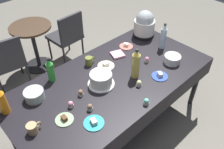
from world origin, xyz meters
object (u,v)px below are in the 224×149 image
at_px(cupcake_cocoa, 139,83).
at_px(frosted_layer_cake, 101,79).
at_px(soda_bottle_lime_soda, 51,70).
at_px(round_cafe_table, 33,39).
at_px(cupcake_mint, 71,104).
at_px(maroon_chair_right, 67,35).
at_px(potluck_table, 112,83).
at_px(cupcake_lemon, 81,93).
at_px(cupcake_rose, 147,60).
at_px(cupcake_berry, 90,107).
at_px(cupcake_vanilla, 146,102).
at_px(soda_bottle_orange_juice, 2,101).
at_px(dessert_plate_sage, 64,119).
at_px(dessert_plate_coral, 126,46).
at_px(maroon_chair_left, 7,60).
at_px(dessert_plate_cobalt, 160,76).
at_px(coffee_mug_tan, 33,128).
at_px(dessert_plate_cream, 106,65).
at_px(dessert_plate_teal, 94,123).
at_px(soda_bottle_water, 163,37).
at_px(glass_salad_bowl, 34,95).
at_px(ceramic_snack_bowl, 172,59).
at_px(soda_bottle_ginger_ale, 136,64).
at_px(coffee_mug_olive, 89,61).

bearing_deg(cupcake_cocoa, frosted_layer_cake, 133.05).
height_order(soda_bottle_lime_soda, round_cafe_table, soda_bottle_lime_soda).
relative_size(cupcake_mint, maroon_chair_right, 0.08).
relative_size(potluck_table, cupcake_lemon, 32.59).
distance_m(cupcake_rose, cupcake_mint, 1.02).
bearing_deg(cupcake_berry, cupcake_vanilla, -35.79).
bearing_deg(cupcake_berry, soda_bottle_orange_juice, 138.19).
height_order(cupcake_vanilla, soda_bottle_lime_soda, soda_bottle_lime_soda).
bearing_deg(cupcake_rose, dessert_plate_sage, -177.59).
bearing_deg(dessert_plate_coral, maroon_chair_left, 134.22).
distance_m(cupcake_cocoa, soda_bottle_orange_juice, 1.26).
distance_m(potluck_table, round_cafe_table, 1.67).
relative_size(dessert_plate_coral, cupcake_vanilla, 2.47).
xyz_separation_m(dessert_plate_cobalt, maroon_chair_left, (-0.94, 1.76, -0.27)).
height_order(potluck_table, cupcake_mint, cupcake_mint).
xyz_separation_m(frosted_layer_cake, cupcake_vanilla, (0.12, -0.49, -0.03)).
distance_m(dessert_plate_cobalt, coffee_mug_tan, 1.34).
xyz_separation_m(dessert_plate_cream, maroon_chair_left, (-0.65, 1.24, -0.27)).
bearing_deg(cupcake_berry, maroon_chair_left, 94.24).
relative_size(dessert_plate_teal, soda_bottle_water, 0.56).
xyz_separation_m(glass_salad_bowl, soda_bottle_orange_juice, (-0.27, 0.03, 0.09)).
bearing_deg(soda_bottle_water, cupcake_berry, -171.92).
relative_size(dessert_plate_teal, maroon_chair_left, 0.21).
height_order(ceramic_snack_bowl, dessert_plate_cobalt, ceramic_snack_bowl).
bearing_deg(cupcake_mint, cupcake_rose, -1.97).
relative_size(cupcake_lemon, maroon_chair_left, 0.08).
bearing_deg(potluck_table, soda_bottle_ginger_ale, -35.02).
distance_m(cupcake_berry, maroon_chair_left, 1.65).
relative_size(glass_salad_bowl, coffee_mug_tan, 1.47).
relative_size(dessert_plate_sage, dessert_plate_cream, 0.86).
xyz_separation_m(dessert_plate_sage, maroon_chair_right, (1.08, 1.55, -0.27)).
relative_size(dessert_plate_cream, soda_bottle_orange_juice, 0.65).
bearing_deg(glass_salad_bowl, coffee_mug_tan, -121.17).
distance_m(frosted_layer_cake, round_cafe_table, 1.69).
distance_m(frosted_layer_cake, dessert_plate_sage, 0.55).
bearing_deg(soda_bottle_orange_juice, dessert_plate_cream, -6.54).
relative_size(frosted_layer_cake, maroon_chair_left, 0.32).
xyz_separation_m(cupcake_rose, cupcake_vanilla, (-0.50, -0.41, 0.00)).
distance_m(soda_bottle_orange_juice, maroon_chair_right, 1.83).
height_order(dessert_plate_teal, dessert_plate_sage, dessert_plate_teal).
xyz_separation_m(ceramic_snack_bowl, soda_bottle_ginger_ale, (-0.48, 0.13, 0.11)).
bearing_deg(cupcake_vanilla, glass_salad_bowl, 132.46).
relative_size(cupcake_berry, cupcake_cocoa, 1.00).
bearing_deg(maroon_chair_left, soda_bottle_orange_juice, -111.36).
xyz_separation_m(cupcake_berry, coffee_mug_olive, (0.42, 0.52, 0.02)).
bearing_deg(coffee_mug_olive, frosted_layer_cake, -109.93).
bearing_deg(round_cafe_table, cupcake_berry, -101.97).
distance_m(frosted_layer_cake, maroon_chair_right, 1.56).
distance_m(dessert_plate_cream, cupcake_berry, 0.65).
distance_m(cupcake_mint, coffee_mug_olive, 0.64).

